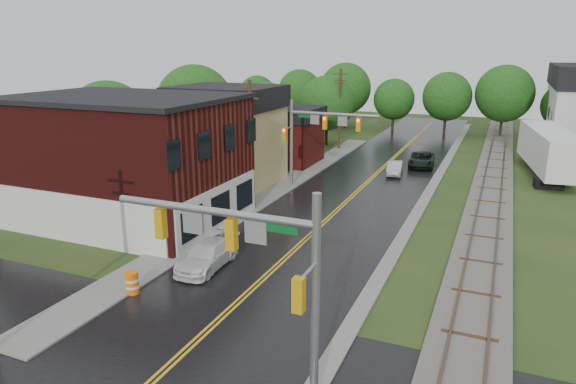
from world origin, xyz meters
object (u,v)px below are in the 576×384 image
Objects in this scene: tree_left_b at (196,105)px; sedan_silver at (395,168)px; brick_building at (126,159)px; suv_dark at (422,160)px; traffic_signal_far at (316,129)px; semi_trailer at (548,149)px; tree_left_a at (110,124)px; utility_pole_c at (340,108)px; traffic_signal_near at (253,253)px; construction_barrel at (132,283)px; pickup_white at (207,255)px; tree_left_c at (267,111)px; tree_left_e at (328,104)px; utility_pole_b at (250,139)px.

sedan_silver is at bearing 7.25° from tree_left_b.
brick_building is 28.61m from suv_dark.
semi_trailer is (17.75, 12.48, -2.54)m from traffic_signal_far.
tree_left_a reaches higher than traffic_signal_far.
tree_left_b is at bearing -132.39° from utility_pole_c.
traffic_signal_near is 0.82× the size of utility_pole_c.
traffic_signal_far is 0.85× the size of tree_left_a.
construction_barrel is at bearing -94.17° from traffic_signal_far.
tree_left_b reaches higher than traffic_signal_far.
sedan_silver is 29.13m from construction_barrel.
brick_building is 11.00m from pickup_white.
semi_trailer is at bearing 57.24° from pickup_white.
tree_left_e reaches higher than tree_left_c.
tree_left_c is at bearing 114.56° from traffic_signal_near.
tree_left_b is at bearing 116.38° from construction_barrel.
tree_left_b reaches higher than tree_left_c.
pickup_white is (14.52, -21.90, -5.05)m from tree_left_b.
pickup_white reaches higher than sedan_silver.
sedan_silver is 3.39× the size of construction_barrel.
traffic_signal_near is at bearing -25.28° from construction_barrel.
sedan_silver is at bearing 76.92° from construction_barrel.
utility_pole_b reaches higher than tree_left_c.
tree_left_a is 0.89× the size of tree_left_b.
brick_building is 12.25m from construction_barrel.
tree_left_a reaches higher than construction_barrel.
utility_pole_b is at bearing -41.86° from tree_left_b.
utility_pole_c is at bearing 124.18° from sedan_silver.
tree_left_e is at bearing 164.50° from semi_trailer.
utility_pole_c is 21.68m from semi_trailer.
traffic_signal_near reaches higher than suv_dark.
brick_building is at bearing 140.83° from traffic_signal_near.
brick_building reaches higher than traffic_signal_far.
sedan_silver is (5.06, 7.37, -4.37)m from traffic_signal_far.
tree_left_a is 1.73× the size of suv_dark.
utility_pole_b is 1.04× the size of tree_left_a.
tree_left_c is (-17.32, 37.90, -0.46)m from traffic_signal_near.
tree_left_b is 29.37m from construction_barrel.
traffic_signal_near reaches higher than semi_trailer.
tree_left_c reaches higher than sedan_silver.
tree_left_a is at bearing -152.74° from semi_trailer.
utility_pole_c reaches higher than suv_dark.
utility_pole_c is at bearing 146.61° from suv_dark.
traffic_signal_near is 2.00× the size of sedan_silver.
traffic_signal_far is 9.95m from sedan_silver.
pickup_white is at bearing -81.26° from tree_left_e.
tree_left_e is (11.00, 24.00, -0.30)m from tree_left_a.
utility_pole_b is 14.87m from tree_left_b.
traffic_signal_far is 19.65m from tree_left_e.
tree_left_a is (-13.05, -22.10, 0.39)m from utility_pole_c.
traffic_signal_far is 0.76× the size of tree_left_b.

